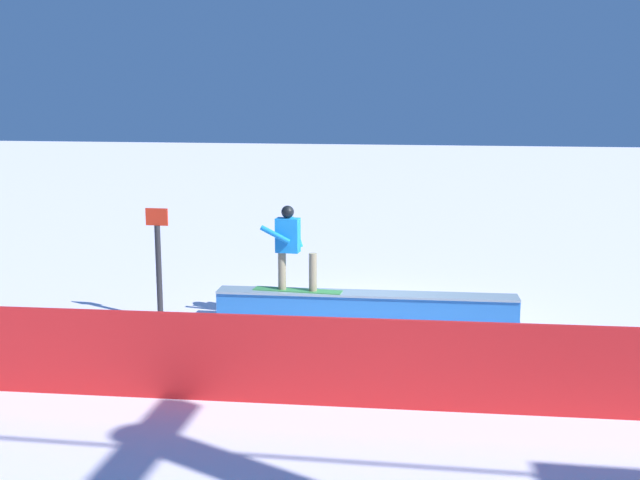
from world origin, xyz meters
TOP-DOWN VIEW (x-y plane):
  - ground_plane at (0.00, 0.00)m, footprint 120.00×120.00m
  - grind_box at (0.00, 0.00)m, footprint 5.22×0.90m
  - snowboarder at (1.31, 0.10)m, footprint 1.57×0.42m
  - safety_fence at (0.00, 3.67)m, footprint 9.67×0.87m
  - trail_marker at (3.60, 0.47)m, footprint 0.40×0.10m

SIDE VIEW (x-z plane):
  - ground_plane at x=0.00m, z-range 0.00..0.00m
  - grind_box at x=0.00m, z-range -0.03..0.53m
  - safety_fence at x=0.00m, z-range 0.00..1.16m
  - trail_marker at x=3.60m, z-range 0.07..2.07m
  - snowboarder at x=1.31m, z-range 0.62..2.12m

